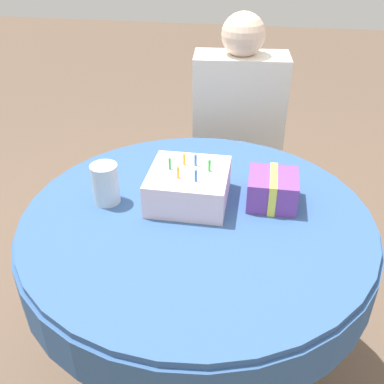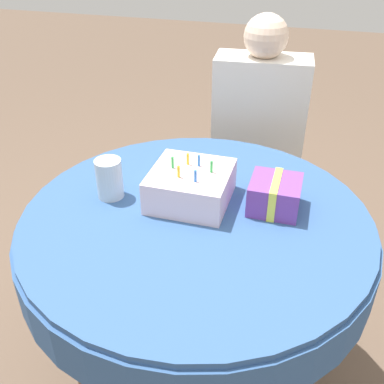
{
  "view_description": "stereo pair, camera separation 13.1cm",
  "coord_description": "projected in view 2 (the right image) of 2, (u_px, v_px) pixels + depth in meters",
  "views": [
    {
      "loc": [
        0.16,
        -1.07,
        1.52
      ],
      "look_at": [
        -0.02,
        0.02,
        0.81
      ],
      "focal_mm": 42.0,
      "sensor_mm": 36.0,
      "label": 1
    },
    {
      "loc": [
        0.29,
        -1.04,
        1.52
      ],
      "look_at": [
        -0.02,
        0.02,
        0.81
      ],
      "focal_mm": 42.0,
      "sensor_mm": 36.0,
      "label": 2
    }
  ],
  "objects": [
    {
      "name": "gift_box",
      "position": [
        275.0,
        195.0,
        1.33
      ],
      "size": [
        0.15,
        0.15,
        0.1
      ],
      "color": "#753D99",
      "rests_on": "dining_table"
    },
    {
      "name": "birthday_cake",
      "position": [
        191.0,
        186.0,
        1.36
      ],
      "size": [
        0.24,
        0.24,
        0.14
      ],
      "color": "silver",
      "rests_on": "dining_table"
    },
    {
      "name": "ground_plane",
      "position": [
        195.0,
        372.0,
        1.73
      ],
      "size": [
        12.0,
        12.0,
        0.0
      ],
      "primitive_type": "plane",
      "color": "brown"
    },
    {
      "name": "chair",
      "position": [
        256.0,
        163.0,
        2.15
      ],
      "size": [
        0.43,
        0.43,
        0.86
      ],
      "rotation": [
        0.0,
        0.0,
        0.09
      ],
      "color": "brown",
      "rests_on": "ground_plane"
    },
    {
      "name": "drinking_glass",
      "position": [
        109.0,
        179.0,
        1.38
      ],
      "size": [
        0.08,
        0.08,
        0.13
      ],
      "color": "silver",
      "rests_on": "dining_table"
    },
    {
      "name": "person",
      "position": [
        258.0,
        128.0,
        1.97
      ],
      "size": [
        0.41,
        0.31,
        1.17
      ],
      "rotation": [
        0.0,
        0.0,
        0.09
      ],
      "color": "beige",
      "rests_on": "ground_plane"
    },
    {
      "name": "dining_table",
      "position": [
        196.0,
        238.0,
        1.38
      ],
      "size": [
        1.06,
        1.06,
        0.75
      ],
      "color": "#335689",
      "rests_on": "ground_plane"
    }
  ]
}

